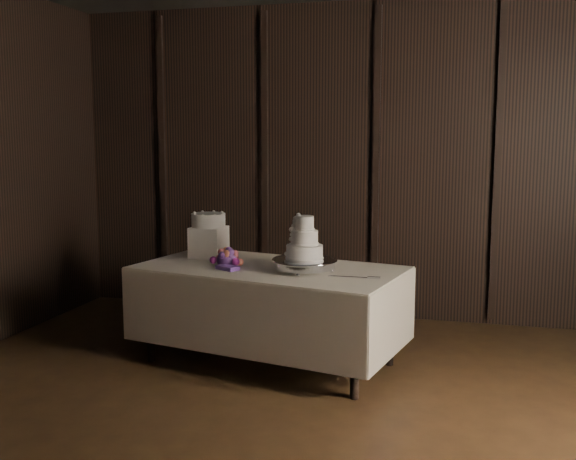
% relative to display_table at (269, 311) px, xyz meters
% --- Properties ---
extents(room, '(6.08, 7.08, 3.08)m').
position_rel_display_table_xyz_m(room, '(0.60, -1.92, 1.08)').
color(room, black).
rests_on(room, ground).
extents(display_table, '(2.16, 1.42, 0.76)m').
position_rel_display_table_xyz_m(display_table, '(0.00, 0.00, 0.00)').
color(display_table, silver).
rests_on(display_table, ground).
extents(cake_stand, '(0.59, 0.59, 0.09)m').
position_rel_display_table_xyz_m(cake_stand, '(0.30, -0.10, 0.39)').
color(cake_stand, silver).
rests_on(cake_stand, display_table).
extents(wedding_cake, '(0.31, 0.27, 0.32)m').
position_rel_display_table_xyz_m(wedding_cake, '(0.28, -0.11, 0.56)').
color(wedding_cake, white).
rests_on(wedding_cake, cake_stand).
extents(bouquet, '(0.43, 0.47, 0.18)m').
position_rel_display_table_xyz_m(bouquet, '(-0.32, -0.06, 0.40)').
color(bouquet, '#CB5B61').
rests_on(bouquet, display_table).
extents(box_pedestal, '(0.27, 0.27, 0.25)m').
position_rel_display_table_xyz_m(box_pedestal, '(-0.60, 0.28, 0.47)').
color(box_pedestal, white).
rests_on(box_pedestal, display_table).
extents(small_cake, '(0.36, 0.36, 0.11)m').
position_rel_display_table_xyz_m(small_cake, '(-0.60, 0.28, 0.65)').
color(small_cake, white).
rests_on(small_cake, box_pedestal).
extents(cake_knife, '(0.37, 0.03, 0.01)m').
position_rel_display_table_xyz_m(cake_knife, '(0.65, -0.23, 0.35)').
color(cake_knife, silver).
rests_on(cake_knife, display_table).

